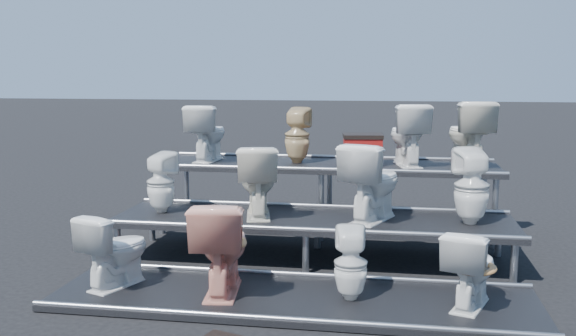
% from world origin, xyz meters
% --- Properties ---
extents(ground, '(80.00, 80.00, 0.00)m').
position_xyz_m(ground, '(0.00, 0.00, 0.00)').
color(ground, black).
rests_on(ground, ground).
extents(tier_front, '(4.20, 1.20, 0.06)m').
position_xyz_m(tier_front, '(0.00, -1.30, 0.03)').
color(tier_front, black).
rests_on(tier_front, ground).
extents(tier_mid, '(4.20, 1.20, 0.46)m').
position_xyz_m(tier_mid, '(0.00, 0.00, 0.23)').
color(tier_mid, black).
rests_on(tier_mid, ground).
extents(tier_back, '(4.20, 1.20, 0.86)m').
position_xyz_m(tier_back, '(0.00, 1.30, 0.43)').
color(tier_back, black).
rests_on(tier_back, ground).
extents(toilet_0, '(0.59, 0.76, 0.68)m').
position_xyz_m(toilet_0, '(-1.62, -1.30, 0.40)').
color(toilet_0, white).
rests_on(toilet_0, tier_front).
extents(toilet_1, '(0.56, 0.87, 0.83)m').
position_xyz_m(toilet_1, '(-0.63, -1.30, 0.48)').
color(toilet_1, '#EA9983').
rests_on(toilet_1, tier_front).
extents(toilet_2, '(0.32, 0.32, 0.63)m').
position_xyz_m(toilet_2, '(0.50, -1.30, 0.38)').
color(toilet_2, white).
rests_on(toilet_2, tier_front).
extents(toilet_3, '(0.57, 0.73, 0.66)m').
position_xyz_m(toilet_3, '(1.49, -1.30, 0.39)').
color(toilet_3, white).
rests_on(toilet_3, tier_front).
extents(toilet_4, '(0.39, 0.39, 0.67)m').
position_xyz_m(toilet_4, '(-1.67, 0.00, 0.79)').
color(toilet_4, white).
rests_on(toilet_4, tier_mid).
extents(toilet_5, '(0.58, 0.83, 0.77)m').
position_xyz_m(toilet_5, '(-0.59, 0.00, 0.84)').
color(toilet_5, silver).
rests_on(toilet_5, tier_mid).
extents(toilet_6, '(0.72, 0.91, 0.82)m').
position_xyz_m(toilet_6, '(0.62, 0.00, 0.87)').
color(toilet_6, white).
rests_on(toilet_6, tier_mid).
extents(toilet_7, '(0.43, 0.43, 0.78)m').
position_xyz_m(toilet_7, '(1.62, 0.00, 0.85)').
color(toilet_7, white).
rests_on(toilet_7, tier_mid).
extents(toilet_8, '(0.44, 0.73, 0.72)m').
position_xyz_m(toilet_8, '(-1.53, 1.30, 1.22)').
color(toilet_8, white).
rests_on(toilet_8, tier_back).
extents(toilet_9, '(0.36, 0.36, 0.70)m').
position_xyz_m(toilet_9, '(-0.36, 1.30, 1.21)').
color(toilet_9, tan).
rests_on(toilet_9, tier_back).
extents(toilet_10, '(0.57, 0.81, 0.76)m').
position_xyz_m(toilet_10, '(0.99, 1.30, 1.24)').
color(toilet_10, white).
rests_on(toilet_10, tier_back).
extents(toilet_11, '(0.61, 0.86, 0.79)m').
position_xyz_m(toilet_11, '(1.70, 1.30, 1.26)').
color(toilet_11, silver).
rests_on(toilet_11, tier_back).
extents(red_crate, '(0.50, 0.42, 0.33)m').
position_xyz_m(red_crate, '(0.45, 1.29, 1.02)').
color(red_crate, maroon).
rests_on(red_crate, tier_back).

